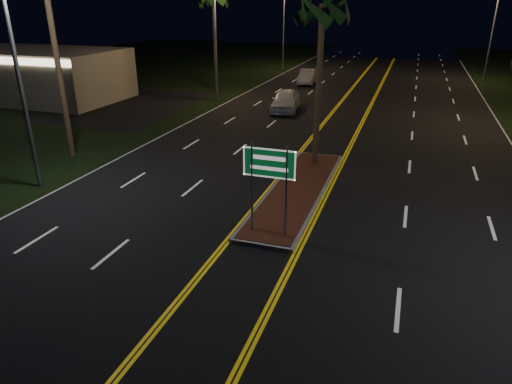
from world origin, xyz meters
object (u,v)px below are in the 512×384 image
at_px(streetlight_left_far, 287,19).
at_px(streetlight_left_mid, 220,28).
at_px(highway_sign, 269,172).
at_px(car_far, 307,75).
at_px(streetlight_left_near, 22,54).
at_px(commercial_building, 32,74).
at_px(median_island, 297,190).
at_px(palm_median, 323,9).
at_px(car_near, 286,98).
at_px(streetlight_right_far, 490,23).

bearing_deg(streetlight_left_far, streetlight_left_mid, -90.00).
bearing_deg(streetlight_left_mid, highway_sign, -63.41).
relative_size(highway_sign, streetlight_left_mid, 0.36).
bearing_deg(car_far, highway_sign, -84.35).
xyz_separation_m(streetlight_left_mid, streetlight_left_far, (0.00, 20.00, 0.00)).
relative_size(highway_sign, streetlight_left_near, 0.36).
xyz_separation_m(highway_sign, commercial_building, (-26.00, 17.19, -0.40)).
height_order(median_island, highway_sign, highway_sign).
distance_m(palm_median, car_near, 14.09).
height_order(commercial_building, streetlight_left_mid, streetlight_left_mid).
distance_m(commercial_building, car_far, 24.96).
distance_m(streetlight_left_mid, car_near, 7.82).
height_order(highway_sign, car_far, highway_sign).
relative_size(streetlight_left_near, streetlight_left_mid, 1.00).
bearing_deg(car_far, streetlight_left_mid, -118.80).
bearing_deg(car_near, streetlight_left_far, 98.39).
relative_size(streetlight_left_far, car_far, 1.87).
bearing_deg(streetlight_left_near, palm_median, 31.49).
height_order(streetlight_left_near, streetlight_right_far, same).
bearing_deg(streetlight_left_far, highway_sign, -75.56).
distance_m(streetlight_left_mid, streetlight_right_far, 27.83).
distance_m(median_island, car_near, 15.90).
xyz_separation_m(streetlight_left_near, car_near, (5.94, 18.17, -4.74)).
bearing_deg(car_far, car_near, -89.37).
distance_m(streetlight_left_near, streetlight_left_far, 40.00).
xyz_separation_m(streetlight_right_far, car_far, (-16.46, -7.33, -4.85)).
distance_m(median_island, car_far, 28.29).
height_order(palm_median, car_far, palm_median).
bearing_deg(highway_sign, palm_median, 90.00).
relative_size(commercial_building, streetlight_left_near, 1.67).
height_order(streetlight_left_near, car_near, streetlight_left_near).
bearing_deg(median_island, commercial_building, 153.45).
xyz_separation_m(median_island, streetlight_left_near, (-10.61, -3.00, 5.57)).
relative_size(highway_sign, palm_median, 0.39).
bearing_deg(car_near, commercial_building, 179.01).
relative_size(commercial_building, streetlight_left_far, 1.67).
xyz_separation_m(median_island, streetlight_left_far, (-10.61, 37.00, 5.57)).
distance_m(highway_sign, commercial_building, 31.17).
distance_m(streetlight_right_far, car_far, 18.66).
bearing_deg(highway_sign, commercial_building, 146.52).
xyz_separation_m(streetlight_left_mid, car_far, (4.76, 10.67, -4.85)).
height_order(commercial_building, palm_median, palm_median).
relative_size(streetlight_left_mid, car_near, 1.64).
height_order(streetlight_right_far, car_near, streetlight_right_far).
bearing_deg(streetlight_left_mid, car_far, 65.96).
bearing_deg(streetlight_left_far, median_island, -74.00).
bearing_deg(palm_median, streetlight_left_near, -148.51).
bearing_deg(streetlight_left_near, car_far, 81.18).
height_order(highway_sign, streetlight_right_far, streetlight_right_far).
height_order(commercial_building, car_far, commercial_building).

